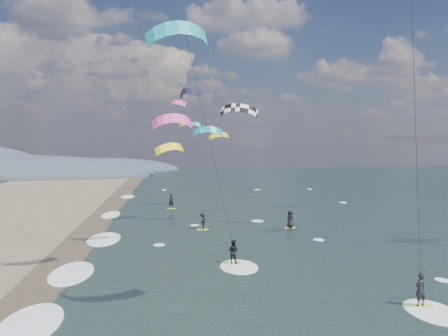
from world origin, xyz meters
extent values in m
cube|color=#382D23|center=(-12.00, 10.00, 0.00)|extent=(3.00, 240.00, 0.00)
ellipsoid|color=#3D4756|center=(-40.00, 100.00, 0.00)|extent=(64.00, 24.00, 10.00)
ellipsoid|color=#3D4756|center=(-22.00, 120.00, 0.00)|extent=(40.00, 18.00, 7.00)
cube|color=yellow|center=(8.70, 6.41, 0.03)|extent=(1.43, 0.43, 0.06)
imported|color=black|center=(8.70, 6.41, 0.94)|extent=(0.74, 0.59, 1.76)
ellipsoid|color=white|center=(9.00, 5.61, 0.00)|extent=(2.60, 4.20, 0.12)
cylinder|color=black|center=(6.70, 3.41, 9.52)|extent=(0.02, 0.02, 17.96)
cube|color=yellow|center=(0.10, 16.29, 0.03)|extent=(1.30, 0.40, 0.06)
imported|color=black|center=(0.10, 16.29, 0.89)|extent=(1.01, 0.95, 1.65)
ellipsoid|color=white|center=(0.40, 15.49, 0.00)|extent=(2.60, 4.20, 0.12)
cylinder|color=black|center=(-1.65, 13.29, 8.12)|extent=(0.02, 0.02, 15.30)
cube|color=yellow|center=(-1.22, 29.69, 0.03)|extent=(1.10, 0.35, 0.05)
imported|color=black|center=(-1.22, 29.69, 0.85)|extent=(1.02, 1.19, 1.60)
cube|color=yellow|center=(7.40, 29.69, 0.03)|extent=(1.10, 0.35, 0.05)
imported|color=black|center=(7.40, 29.69, 0.90)|extent=(0.94, 0.99, 1.71)
cube|color=yellow|center=(-4.23, 44.40, 0.03)|extent=(1.10, 0.35, 0.05)
imported|color=black|center=(-4.23, 44.40, 0.92)|extent=(0.64, 0.43, 1.75)
ellipsoid|color=white|center=(-10.80, 6.00, 0.00)|extent=(2.40, 5.40, 0.11)
ellipsoid|color=white|center=(-10.80, 15.00, 0.00)|extent=(2.40, 5.40, 0.11)
ellipsoid|color=white|center=(-10.80, 26.00, 0.00)|extent=(2.40, 5.40, 0.11)
ellipsoid|color=white|center=(-10.80, 40.00, 0.00)|extent=(2.40, 5.40, 0.11)
ellipsoid|color=white|center=(-10.80, 58.00, 0.00)|extent=(2.40, 5.40, 0.11)
camera|label=1|loc=(-4.14, -17.91, 8.79)|focal=40.00mm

